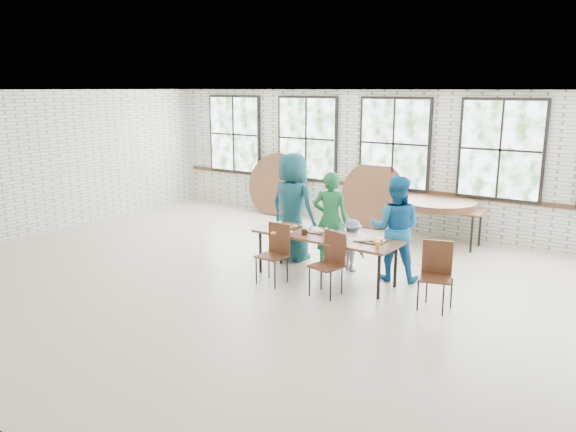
# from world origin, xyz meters

# --- Properties ---
(room) EXTENTS (12.00, 12.00, 12.00)m
(room) POSITION_xyz_m (0.00, 4.44, 1.83)
(room) COLOR beige
(room) RESTS_ON ground
(dining_table) EXTENTS (2.42, 0.86, 0.74)m
(dining_table) POSITION_xyz_m (0.51, 0.71, 0.69)
(dining_table) COLOR brown
(dining_table) RESTS_ON ground
(chair_near_left) EXTENTS (0.45, 0.43, 0.95)m
(chair_near_left) POSITION_xyz_m (-0.08, 0.17, 0.56)
(chair_near_left) COLOR #4F2B1A
(chair_near_left) RESTS_ON ground
(chair_near_right) EXTENTS (0.50, 0.49, 0.95)m
(chair_near_right) POSITION_xyz_m (0.90, 0.20, 0.56)
(chair_near_right) COLOR #4F2B1A
(chair_near_right) RESTS_ON ground
(chair_spare) EXTENTS (0.52, 0.51, 0.95)m
(chair_spare) POSITION_xyz_m (2.39, 0.59, 0.56)
(chair_spare) COLOR #4F2B1A
(chair_spare) RESTS_ON ground
(adult_teal) EXTENTS (1.01, 0.73, 1.93)m
(adult_teal) POSITION_xyz_m (-0.56, 1.36, 0.97)
(adult_teal) COLOR navy
(adult_teal) RESTS_ON ground
(adult_green) EXTENTS (0.72, 0.61, 1.67)m
(adult_green) POSITION_xyz_m (0.22, 1.36, 0.83)
(adult_green) COLOR #1B6837
(adult_green) RESTS_ON ground
(toddler) EXTENTS (0.66, 0.53, 0.90)m
(toddler) POSITION_xyz_m (0.65, 1.36, 0.45)
(toddler) COLOR #162345
(toddler) RESTS_ON ground
(adult_blue) EXTENTS (0.98, 0.85, 1.70)m
(adult_blue) POSITION_xyz_m (1.42, 1.36, 0.85)
(adult_blue) COLOR #1764A7
(adult_blue) RESTS_ON ground
(storage_table) EXTENTS (1.84, 0.84, 0.74)m
(storage_table) POSITION_xyz_m (1.23, 3.85, 0.69)
(storage_table) COLOR brown
(storage_table) RESTS_ON ground
(tabletop_clutter) EXTENTS (2.08, 0.60, 0.11)m
(tabletop_clutter) POSITION_xyz_m (0.60, 0.68, 0.77)
(tabletop_clutter) COLOR black
(tabletop_clutter) RESTS_ON dining_table
(round_tops_stacked) EXTENTS (1.50, 1.50, 0.13)m
(round_tops_stacked) POSITION_xyz_m (1.23, 3.85, 0.80)
(round_tops_stacked) COLOR brown
(round_tops_stacked) RESTS_ON storage_table
(round_tops_leaning) EXTENTS (4.09, 0.45, 1.49)m
(round_tops_leaning) POSITION_xyz_m (-2.10, 4.26, 0.73)
(round_tops_leaning) COLOR brown
(round_tops_leaning) RESTS_ON ground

